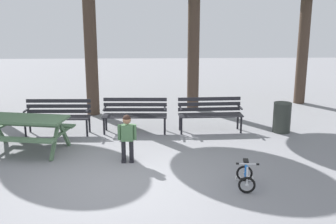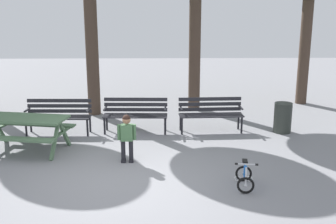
{
  "view_description": "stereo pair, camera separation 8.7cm",
  "coord_description": "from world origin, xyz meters",
  "px_view_note": "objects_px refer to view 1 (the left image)",
  "views": [
    {
      "loc": [
        0.63,
        -7.13,
        3.16
      ],
      "look_at": [
        0.91,
        1.85,
        0.85
      ],
      "focal_mm": 45.33,
      "sensor_mm": 36.0,
      "label": 1
    },
    {
      "loc": [
        0.72,
        -7.13,
        3.16
      ],
      "look_at": [
        0.91,
        1.85,
        0.85
      ],
      "focal_mm": 45.33,
      "sensor_mm": 36.0,
      "label": 2
    }
  ],
  "objects_px": {
    "park_bench_far_left": "(58,114)",
    "kids_bicycle": "(246,176)",
    "park_bench_left": "(135,112)",
    "child_standing": "(127,135)",
    "picnic_table": "(25,125)",
    "park_bench_right": "(210,111)",
    "trash_bin": "(282,117)"
  },
  "relations": [
    {
      "from": "park_bench_far_left",
      "to": "park_bench_right",
      "type": "relative_size",
      "value": 1.0
    },
    {
      "from": "picnic_table",
      "to": "child_standing",
      "type": "bearing_deg",
      "value": -17.89
    },
    {
      "from": "park_bench_far_left",
      "to": "kids_bicycle",
      "type": "distance_m",
      "value": 5.2
    },
    {
      "from": "park_bench_left",
      "to": "trash_bin",
      "type": "bearing_deg",
      "value": -2.01
    },
    {
      "from": "park_bench_far_left",
      "to": "park_bench_right",
      "type": "height_order",
      "value": "same"
    },
    {
      "from": "park_bench_left",
      "to": "child_standing",
      "type": "height_order",
      "value": "child_standing"
    },
    {
      "from": "child_standing",
      "to": "trash_bin",
      "type": "height_order",
      "value": "child_standing"
    },
    {
      "from": "park_bench_far_left",
      "to": "child_standing",
      "type": "xyz_separation_m",
      "value": [
        1.84,
        -2.03,
        0.07
      ]
    },
    {
      "from": "child_standing",
      "to": "trash_bin",
      "type": "bearing_deg",
      "value": 27.97
    },
    {
      "from": "park_bench_right",
      "to": "trash_bin",
      "type": "bearing_deg",
      "value": -4.36
    },
    {
      "from": "picnic_table",
      "to": "park_bench_far_left",
      "type": "bearing_deg",
      "value": 71.89
    },
    {
      "from": "kids_bicycle",
      "to": "park_bench_left",
      "type": "bearing_deg",
      "value": 121.61
    },
    {
      "from": "park_bench_right",
      "to": "child_standing",
      "type": "xyz_separation_m",
      "value": [
        -1.95,
        -2.13,
        0.07
      ]
    },
    {
      "from": "park_bench_far_left",
      "to": "kids_bicycle",
      "type": "height_order",
      "value": "park_bench_far_left"
    },
    {
      "from": "kids_bicycle",
      "to": "trash_bin",
      "type": "xyz_separation_m",
      "value": [
        1.6,
        3.28,
        0.18
      ]
    },
    {
      "from": "picnic_table",
      "to": "park_bench_far_left",
      "type": "xyz_separation_m",
      "value": [
        0.42,
        1.3,
        -0.08
      ]
    },
    {
      "from": "picnic_table",
      "to": "park_bench_far_left",
      "type": "height_order",
      "value": "park_bench_far_left"
    },
    {
      "from": "picnic_table",
      "to": "park_bench_right",
      "type": "distance_m",
      "value": 4.45
    },
    {
      "from": "kids_bicycle",
      "to": "picnic_table",
      "type": "bearing_deg",
      "value": 155.52
    },
    {
      "from": "picnic_table",
      "to": "park_bench_left",
      "type": "height_order",
      "value": "park_bench_left"
    },
    {
      "from": "park_bench_left",
      "to": "park_bench_right",
      "type": "xyz_separation_m",
      "value": [
        1.89,
        0.01,
        0.0
      ]
    },
    {
      "from": "park_bench_left",
      "to": "child_standing",
      "type": "xyz_separation_m",
      "value": [
        -0.06,
        -2.13,
        0.07
      ]
    },
    {
      "from": "park_bench_left",
      "to": "park_bench_far_left",
      "type": "bearing_deg",
      "value": -177.01
    },
    {
      "from": "park_bench_right",
      "to": "kids_bicycle",
      "type": "relative_size",
      "value": 2.73
    },
    {
      "from": "picnic_table",
      "to": "kids_bicycle",
      "type": "bearing_deg",
      "value": -24.48
    },
    {
      "from": "picnic_table",
      "to": "park_bench_right",
      "type": "xyz_separation_m",
      "value": [
        4.22,
        1.4,
        -0.08
      ]
    },
    {
      "from": "park_bench_far_left",
      "to": "park_bench_right",
      "type": "distance_m",
      "value": 3.8
    },
    {
      "from": "park_bench_left",
      "to": "child_standing",
      "type": "distance_m",
      "value": 2.13
    },
    {
      "from": "picnic_table",
      "to": "park_bench_left",
      "type": "relative_size",
      "value": 1.25
    },
    {
      "from": "park_bench_far_left",
      "to": "park_bench_right",
      "type": "bearing_deg",
      "value": 1.61
    },
    {
      "from": "child_standing",
      "to": "kids_bicycle",
      "type": "distance_m",
      "value": 2.54
    },
    {
      "from": "child_standing",
      "to": "kids_bicycle",
      "type": "height_order",
      "value": "child_standing"
    }
  ]
}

